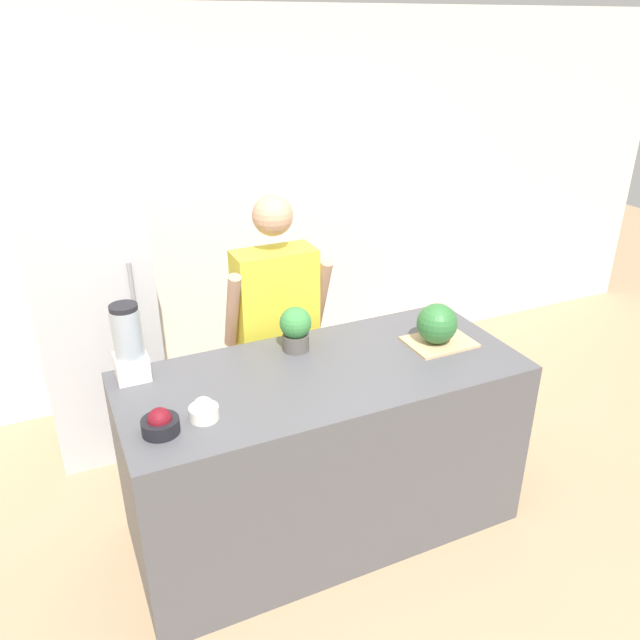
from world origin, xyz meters
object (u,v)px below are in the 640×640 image
object	(u,v)px
refrigerator	(95,318)
person	(277,336)
watermelon	(437,324)
blender	(129,344)
bowl_cream	(204,410)
potted_plant	(296,328)
bowl_cherries	(160,423)

from	to	relation	value
refrigerator	person	bearing A→B (deg)	-38.38
watermelon	blender	size ratio (longest dim) A/B	0.56
watermelon	bowl_cream	bearing A→B (deg)	-172.81
person	potted_plant	bearing A→B (deg)	-95.25
bowl_cream	person	bearing A→B (deg)	51.34
bowl_cherries	blender	world-z (taller)	blender
bowl_cherries	watermelon	bearing A→B (deg)	7.18
bowl_cream	blender	size ratio (longest dim) A/B	0.33
bowl_cream	potted_plant	size ratio (longest dim) A/B	0.54
watermelon	potted_plant	bearing A→B (deg)	160.05
refrigerator	blender	xyz separation A→B (m)	(0.07, -1.04, 0.30)
person	bowl_cherries	xyz separation A→B (m)	(-0.82, -0.81, 0.15)
bowl_cream	potted_plant	xyz separation A→B (m)	(0.59, 0.41, 0.08)
bowl_cherries	potted_plant	world-z (taller)	potted_plant
bowl_cream	refrigerator	bearing A→B (deg)	100.80
watermelon	bowl_cream	xyz separation A→B (m)	(-1.28, -0.16, -0.08)
refrigerator	watermelon	world-z (taller)	refrigerator
person	potted_plant	distance (m)	0.44
person	bowl_cherries	world-z (taller)	person
refrigerator	person	xyz separation A→B (m)	(0.92, -0.73, 0.02)
blender	potted_plant	size ratio (longest dim) A/B	1.61
bowl_cream	blender	bearing A→B (deg)	114.62
person	watermelon	world-z (taller)	person
person	bowl_cream	size ratio (longest dim) A/B	13.27
watermelon	potted_plant	size ratio (longest dim) A/B	0.90
person	bowl_cherries	distance (m)	1.16
bowl_cherries	bowl_cream	bearing A→B (deg)	7.09
watermelon	blender	xyz separation A→B (m)	(-1.50, 0.31, 0.06)
watermelon	blender	world-z (taller)	blender
refrigerator	potted_plant	size ratio (longest dim) A/B	7.14
refrigerator	blender	size ratio (longest dim) A/B	4.43
person	bowl_cherries	size ratio (longest dim) A/B	10.72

